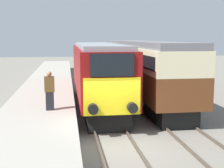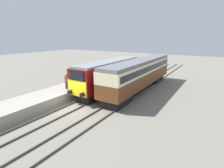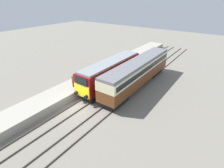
{
  "view_description": "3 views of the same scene",
  "coord_description": "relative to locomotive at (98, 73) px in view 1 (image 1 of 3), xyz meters",
  "views": [
    {
      "loc": [
        -1.91,
        -11.91,
        4.34
      ],
      "look_at": [
        0.0,
        1.2,
        2.36
      ],
      "focal_mm": 50.0,
      "sensor_mm": 36.0,
      "label": 1
    },
    {
      "loc": [
        12.07,
        -11.46,
        6.96
      ],
      "look_at": [
        1.7,
        5.2,
        1.6
      ],
      "focal_mm": 28.0,
      "sensor_mm": 36.0,
      "label": 2
    },
    {
      "loc": [
        13.88,
        -12.01,
        12.3
      ],
      "look_at": [
        1.7,
        5.2,
        1.6
      ],
      "focal_mm": 28.0,
      "sensor_mm": 36.0,
      "label": 3
    }
  ],
  "objects": [
    {
      "name": "rails_near_track",
      "position": [
        0.0,
        -2.31,
        -2.11
      ],
      "size": [
        1.51,
        60.0,
        0.14
      ],
      "color": "#4C4238",
      "rests_on": "ground_plane"
    },
    {
      "name": "platform_left",
      "position": [
        -3.3,
        0.69,
        -1.67
      ],
      "size": [
        3.5,
        50.0,
        1.03
      ],
      "color": "#9E998C",
      "rests_on": "ground_plane"
    },
    {
      "name": "rails_far_track",
      "position": [
        3.4,
        -2.31,
        -2.11
      ],
      "size": [
        1.5,
        60.0,
        0.14
      ],
      "color": "#4C4238",
      "rests_on": "ground_plane"
    },
    {
      "name": "passenger_carriage",
      "position": [
        3.4,
        2.11,
        0.28
      ],
      "size": [
        2.75,
        16.16,
        4.1
      ],
      "color": "black",
      "rests_on": "ground_plane"
    },
    {
      "name": "ground_plane",
      "position": [
        0.0,
        -7.31,
        -2.18
      ],
      "size": [
        120.0,
        120.0,
        0.0
      ],
      "primitive_type": "plane",
      "color": "slate"
    },
    {
      "name": "locomotive",
      "position": [
        0.0,
        0.0,
        0.0
      ],
      "size": [
        2.7,
        12.71,
        3.96
      ],
      "color": "black",
      "rests_on": "ground_plane"
    },
    {
      "name": "person_on_platform",
      "position": [
        -2.71,
        -4.91,
        -0.25
      ],
      "size": [
        0.44,
        0.26,
        1.79
      ],
      "color": "black",
      "rests_on": "platform_left"
    }
  ]
}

